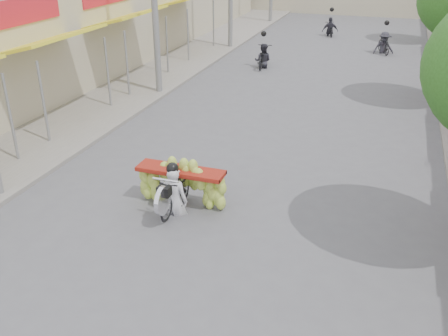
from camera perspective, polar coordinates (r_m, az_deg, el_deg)
The scene contains 7 objects.
ground at distance 8.59m, azimuth -9.51°, elevation -18.16°, with size 120.00×120.00×0.00m, color #55555A.
sidewalk_left at distance 23.52m, azimuth -7.75°, elevation 10.95°, with size 4.00×60.00×0.12m, color gray.
shophouse_row_left at distance 24.78m, azimuth -20.18°, elevation 17.37°, with size 9.77×40.00×6.00m.
banana_motorbike at distance 11.43m, azimuth -5.38°, elevation -1.50°, with size 2.20×1.77×2.13m.
bg_motorbike_a at distance 24.06m, azimuth 4.48°, elevation 13.07°, with size 0.83×1.79×1.95m.
bg_motorbike_b at distance 28.16m, azimuth 17.91°, elevation 14.02°, with size 1.18×1.77×1.95m.
bg_motorbike_c at distance 32.29m, azimuth 12.11°, elevation 16.00°, with size 1.09×1.50×1.95m.
Camera 1 is at (3.26, -5.34, 5.88)m, focal length 40.00 mm.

